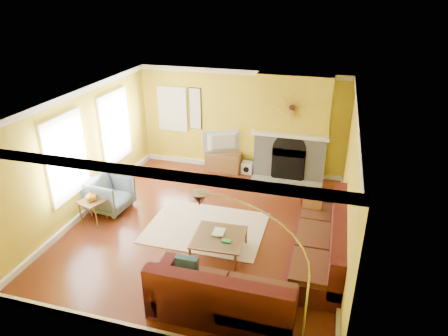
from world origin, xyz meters
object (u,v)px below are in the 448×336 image
(media_console, at_px, (223,162))
(arc_lamp, at_px, (257,282))
(sectional_sofa, at_px, (262,241))
(coffee_table, at_px, (219,244))
(side_table, at_px, (93,211))
(armchair, at_px, (110,194))

(media_console, distance_m, arc_lamp, 5.93)
(sectional_sofa, distance_m, coffee_table, 0.85)
(media_console, bearing_deg, arc_lamp, -69.97)
(coffee_table, height_order, side_table, side_table)
(arc_lamp, bearing_deg, armchair, 143.76)
(coffee_table, distance_m, armchair, 2.94)
(coffee_table, height_order, armchair, armchair)
(media_console, relative_size, side_table, 1.84)
(sectional_sofa, bearing_deg, arc_lamp, -81.76)
(sectional_sofa, bearing_deg, coffee_table, 177.02)
(media_console, bearing_deg, sectional_sofa, -64.27)
(side_table, bearing_deg, sectional_sofa, -5.59)
(sectional_sofa, relative_size, media_console, 3.95)
(media_console, bearing_deg, armchair, -125.23)
(sectional_sofa, distance_m, side_table, 3.71)
(armchair, height_order, arc_lamp, arc_lamp)
(media_console, distance_m, side_table, 3.77)
(sectional_sofa, xyz_separation_m, coffee_table, (-0.81, 0.04, -0.26))
(sectional_sofa, xyz_separation_m, arc_lamp, (0.28, -1.92, 0.72))
(media_console, xyz_separation_m, armchair, (-1.88, -2.66, 0.13))
(armchair, bearing_deg, coffee_table, -101.63)
(media_console, height_order, side_table, media_console)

